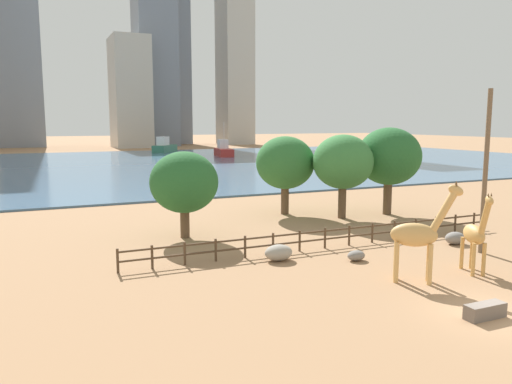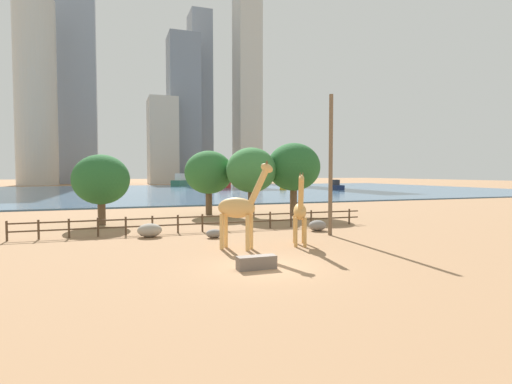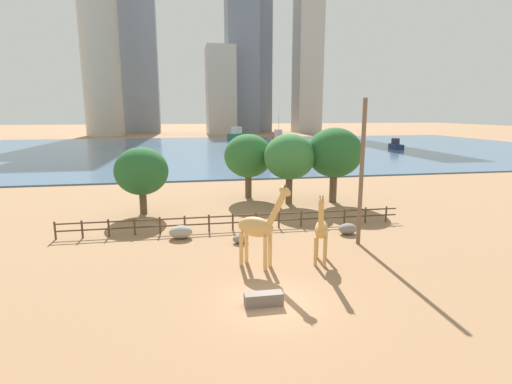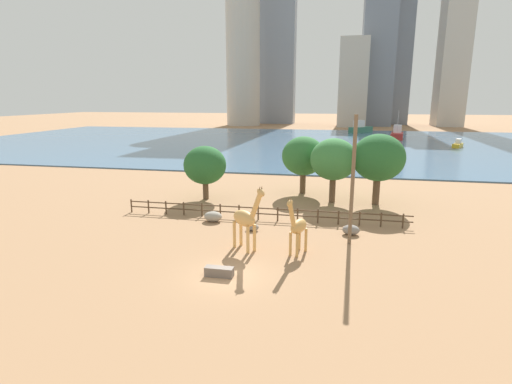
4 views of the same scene
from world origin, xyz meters
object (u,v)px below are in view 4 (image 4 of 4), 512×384
object	(u,v)px
tree_left_small	(334,160)
tree_center_broad	(205,165)
giraffe_tall	(246,219)
tree_right_tall	(378,158)
boulder_near_fence	(252,227)
boulder_small	(213,216)
boulder_by_pole	(351,230)
feeding_trough	(219,272)
boat_tug	(360,128)
utility_pole	(353,181)
tree_left_large	(303,156)
boat_barge	(397,134)
giraffe_companion	(298,227)
boat_ferry	(458,144)

from	to	relation	value
tree_left_small	tree_center_broad	bearing A→B (deg)	-173.83
giraffe_tall	tree_right_tall	xyz separation A→B (m)	(10.46, 15.28, 2.53)
boulder_near_fence	boulder_small	xyz separation A→B (m)	(-4.02, 1.81, 0.17)
giraffe_tall	tree_center_broad	bearing A→B (deg)	156.58
boulder_by_pole	boulder_small	bearing A→B (deg)	174.21
feeding_trough	tree_left_small	world-z (taller)	tree_left_small
boulder_small	tree_right_tall	distance (m)	18.03
giraffe_tall	tree_right_tall	bearing A→B (deg)	93.25
giraffe_tall	boat_tug	world-z (taller)	giraffe_tall
giraffe_tall	tree_right_tall	distance (m)	18.69
giraffe_tall	utility_pole	distance (m)	8.35
giraffe_tall	tree_left_large	size ratio (longest dim) A/B	0.76
tree_right_tall	boat_barge	size ratio (longest dim) A/B	0.84
tree_left_large	boulder_by_pole	bearing A→B (deg)	-69.81
tree_left_large	boat_tug	xyz separation A→B (m)	(11.02, 87.42, -2.83)
feeding_trough	giraffe_tall	bearing A→B (deg)	82.06
boulder_by_pole	tree_center_broad	world-z (taller)	tree_center_broad
feeding_trough	tree_right_tall	size ratio (longest dim) A/B	0.24
giraffe_tall	feeding_trough	size ratio (longest dim) A/B	2.81
tree_right_tall	boat_barge	bearing A→B (deg)	80.71
giraffe_tall	boulder_by_pole	bearing A→B (deg)	70.65
feeding_trough	tree_right_tall	bearing A→B (deg)	60.91
feeding_trough	tree_center_broad	xyz separation A→B (m)	(-7.05, 18.63, 3.48)
tree_center_broad	tree_right_tall	size ratio (longest dim) A/B	0.80
boulder_near_fence	boat_tug	size ratio (longest dim) A/B	0.12
giraffe_companion	tree_right_tall	world-z (taller)	tree_right_tall
tree_left_large	tree_right_tall	xyz separation A→B (m)	(7.94, -3.62, 0.54)
feeding_trough	tree_left_small	distance (m)	21.60
utility_pole	tree_left_large	distance (m)	16.86
tree_center_broad	tree_right_tall	xyz separation A→B (m)	(18.17, 1.35, 1.14)
tree_left_large	boat_barge	xyz separation A→B (m)	(19.62, 67.75, -2.91)
boulder_by_pole	tree_left_large	world-z (taller)	tree_left_large
giraffe_tall	boulder_near_fence	distance (m)	4.88
boulder_near_fence	feeding_trough	distance (m)	9.08
giraffe_companion	boulder_by_pole	size ratio (longest dim) A/B	3.21
boulder_near_fence	boat_tug	world-z (taller)	boat_tug
boat_ferry	utility_pole	bearing A→B (deg)	5.12
tree_left_large	feeding_trough	bearing A→B (deg)	-97.66
giraffe_companion	utility_pole	bearing A→B (deg)	149.93
feeding_trough	tree_right_tall	distance (m)	23.33
boat_tug	boulder_small	bearing A→B (deg)	-153.58
boat_barge	boulder_by_pole	bearing A→B (deg)	-0.78
feeding_trough	boat_barge	world-z (taller)	boat_barge
feeding_trough	boat_ferry	bearing A→B (deg)	65.69
giraffe_tall	feeding_trough	bearing A→B (deg)	-60.31
giraffe_companion	tree_left_large	world-z (taller)	tree_left_large
boat_ferry	giraffe_tall	bearing A→B (deg)	0.66
boulder_small	tree_center_broad	world-z (taller)	tree_center_broad
giraffe_companion	tree_left_large	bearing A→B (deg)	-153.95
boulder_by_pole	tree_right_tall	xyz separation A→B (m)	(2.82, 10.32, 4.51)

